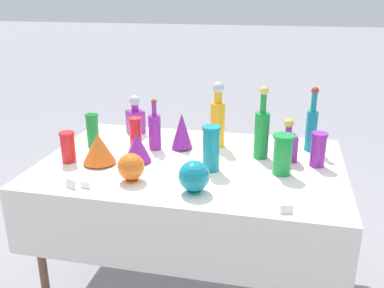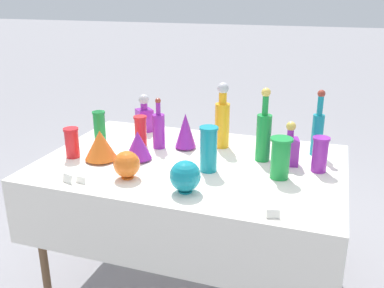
{
  "view_description": "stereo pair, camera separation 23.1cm",
  "coord_description": "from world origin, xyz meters",
  "px_view_note": "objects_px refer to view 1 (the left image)",
  "views": [
    {
      "loc": [
        0.48,
        -2.12,
        1.64
      ],
      "look_at": [
        0.0,
        0.0,
        0.86
      ],
      "focal_mm": 40.0,
      "sensor_mm": 36.0,
      "label": 1
    },
    {
      "loc": [
        0.7,
        -2.06,
        1.64
      ],
      "look_at": [
        0.0,
        0.0,
        0.86
      ],
      "focal_mm": 40.0,
      "sensor_mm": 36.0,
      "label": 2
    }
  ],
  "objects_px": {
    "slender_vase_2": "(68,146)",
    "round_bowl_0": "(194,176)",
    "tall_bottle_2": "(155,130)",
    "slender_vase_1": "(283,153)",
    "slender_vase_3": "(318,148)",
    "fluted_vase_0": "(99,148)",
    "fluted_vase_2": "(137,147)",
    "cardboard_box_behind_left": "(167,170)",
    "slender_vase_0": "(211,147)",
    "square_decanter_1": "(287,145)",
    "slender_vase_5": "(136,131)",
    "tall_bottle_0": "(312,126)",
    "round_bowl_1": "(131,167)",
    "fluted_vase_1": "(182,131)",
    "slender_vase_4": "(93,129)",
    "tall_bottle_3": "(262,131)",
    "tall_bottle_1": "(218,118)",
    "square_decanter_0": "(135,117)"
  },
  "relations": [
    {
      "from": "slender_vase_0",
      "to": "fluted_vase_1",
      "type": "xyz_separation_m",
      "value": [
        -0.22,
        0.28,
        -0.01
      ]
    },
    {
      "from": "fluted_vase_2",
      "to": "cardboard_box_behind_left",
      "type": "height_order",
      "value": "fluted_vase_2"
    },
    {
      "from": "tall_bottle_2",
      "to": "square_decanter_1",
      "type": "bearing_deg",
      "value": -1.11
    },
    {
      "from": "slender_vase_2",
      "to": "round_bowl_0",
      "type": "xyz_separation_m",
      "value": [
        0.75,
        -0.21,
        -0.01
      ]
    },
    {
      "from": "tall_bottle_0",
      "to": "slender_vase_5",
      "type": "height_order",
      "value": "tall_bottle_0"
    },
    {
      "from": "tall_bottle_0",
      "to": "slender_vase_2",
      "type": "xyz_separation_m",
      "value": [
        -1.29,
        -0.47,
        -0.06
      ]
    },
    {
      "from": "slender_vase_0",
      "to": "tall_bottle_1",
      "type": "bearing_deg",
      "value": 94.34
    },
    {
      "from": "tall_bottle_2",
      "to": "slender_vase_1",
      "type": "xyz_separation_m",
      "value": [
        0.74,
        -0.21,
        -0.0
      ]
    },
    {
      "from": "square_decanter_1",
      "to": "round_bowl_0",
      "type": "height_order",
      "value": "square_decanter_1"
    },
    {
      "from": "slender_vase_2",
      "to": "fluted_vase_1",
      "type": "distance_m",
      "value": 0.65
    },
    {
      "from": "slender_vase_0",
      "to": "fluted_vase_1",
      "type": "bearing_deg",
      "value": 128.96
    },
    {
      "from": "square_decanter_1",
      "to": "tall_bottle_0",
      "type": "bearing_deg",
      "value": 56.31
    },
    {
      "from": "tall_bottle_2",
      "to": "round_bowl_0",
      "type": "height_order",
      "value": "tall_bottle_2"
    },
    {
      "from": "round_bowl_1",
      "to": "slender_vase_2",
      "type": "bearing_deg",
      "value": 159.2
    },
    {
      "from": "tall_bottle_3",
      "to": "fluted_vase_1",
      "type": "xyz_separation_m",
      "value": [
        -0.46,
        0.04,
        -0.04
      ]
    },
    {
      "from": "slender_vase_4",
      "to": "fluted_vase_1",
      "type": "xyz_separation_m",
      "value": [
        0.53,
        0.07,
        0.01
      ]
    },
    {
      "from": "slender_vase_2",
      "to": "round_bowl_1",
      "type": "bearing_deg",
      "value": -20.8
    },
    {
      "from": "square_decanter_1",
      "to": "slender_vase_5",
      "type": "height_order",
      "value": "square_decanter_1"
    },
    {
      "from": "tall_bottle_1",
      "to": "cardboard_box_behind_left",
      "type": "relative_size",
      "value": 0.73
    },
    {
      "from": "slender_vase_4",
      "to": "cardboard_box_behind_left",
      "type": "distance_m",
      "value": 1.21
    },
    {
      "from": "slender_vase_0",
      "to": "slender_vase_2",
      "type": "bearing_deg",
      "value": -175.67
    },
    {
      "from": "fluted_vase_0",
      "to": "round_bowl_0",
      "type": "bearing_deg",
      "value": -21.22
    },
    {
      "from": "tall_bottle_3",
      "to": "slender_vase_5",
      "type": "height_order",
      "value": "tall_bottle_3"
    },
    {
      "from": "slender_vase_3",
      "to": "round_bowl_1",
      "type": "height_order",
      "value": "slender_vase_3"
    },
    {
      "from": "round_bowl_0",
      "to": "cardboard_box_behind_left",
      "type": "relative_size",
      "value": 0.29
    },
    {
      "from": "round_bowl_0",
      "to": "square_decanter_0",
      "type": "bearing_deg",
      "value": 125.96
    },
    {
      "from": "slender_vase_1",
      "to": "round_bowl_1",
      "type": "xyz_separation_m",
      "value": [
        -0.72,
        -0.25,
        -0.04
      ]
    },
    {
      "from": "round_bowl_0",
      "to": "round_bowl_1",
      "type": "relative_size",
      "value": 1.08
    },
    {
      "from": "tall_bottle_3",
      "to": "slender_vase_2",
      "type": "distance_m",
      "value": 1.06
    },
    {
      "from": "slender_vase_0",
      "to": "slender_vase_2",
      "type": "xyz_separation_m",
      "value": [
        -0.78,
        -0.06,
        -0.03
      ]
    },
    {
      "from": "slender_vase_2",
      "to": "round_bowl_0",
      "type": "relative_size",
      "value": 1.11
    },
    {
      "from": "slender_vase_5",
      "to": "tall_bottle_0",
      "type": "bearing_deg",
      "value": 9.65
    },
    {
      "from": "slender_vase_1",
      "to": "slender_vase_5",
      "type": "bearing_deg",
      "value": 165.94
    },
    {
      "from": "slender_vase_1",
      "to": "slender_vase_4",
      "type": "xyz_separation_m",
      "value": [
        -1.11,
        0.18,
        -0.01
      ]
    },
    {
      "from": "fluted_vase_1",
      "to": "cardboard_box_behind_left",
      "type": "relative_size",
      "value": 0.4
    },
    {
      "from": "tall_bottle_1",
      "to": "slender_vase_5",
      "type": "relative_size",
      "value": 2.15
    },
    {
      "from": "slender_vase_1",
      "to": "fluted_vase_2",
      "type": "bearing_deg",
      "value": -179.31
    },
    {
      "from": "slender_vase_0",
      "to": "tall_bottle_2",
      "type": "bearing_deg",
      "value": 147.8
    },
    {
      "from": "slender_vase_5",
      "to": "cardboard_box_behind_left",
      "type": "distance_m",
      "value": 1.17
    },
    {
      "from": "slender_vase_4",
      "to": "fluted_vase_1",
      "type": "distance_m",
      "value": 0.54
    },
    {
      "from": "tall_bottle_1",
      "to": "slender_vase_1",
      "type": "bearing_deg",
      "value": -41.41
    },
    {
      "from": "fluted_vase_0",
      "to": "fluted_vase_2",
      "type": "distance_m",
      "value": 0.2
    },
    {
      "from": "tall_bottle_3",
      "to": "slender_vase_1",
      "type": "relative_size",
      "value": 1.94
    },
    {
      "from": "slender_vase_3",
      "to": "fluted_vase_0",
      "type": "relative_size",
      "value": 1.05
    },
    {
      "from": "slender_vase_2",
      "to": "fluted_vase_2",
      "type": "xyz_separation_m",
      "value": [
        0.37,
        0.08,
        -0.0
      ]
    },
    {
      "from": "tall_bottle_2",
      "to": "fluted_vase_1",
      "type": "distance_m",
      "value": 0.16
    },
    {
      "from": "round_bowl_1",
      "to": "square_decanter_0",
      "type": "bearing_deg",
      "value": 108.07
    },
    {
      "from": "slender_vase_0",
      "to": "round_bowl_0",
      "type": "distance_m",
      "value": 0.28
    },
    {
      "from": "tall_bottle_1",
      "to": "slender_vase_3",
      "type": "xyz_separation_m",
      "value": [
        0.57,
        -0.19,
        -0.07
      ]
    },
    {
      "from": "round_bowl_0",
      "to": "slender_vase_0",
      "type": "bearing_deg",
      "value": 83.71
    }
  ]
}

